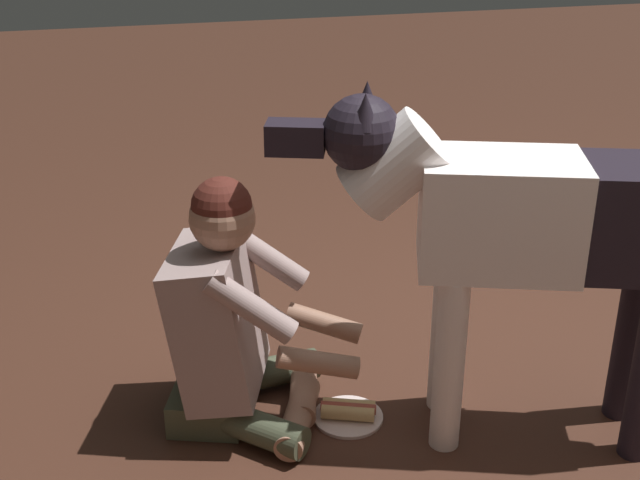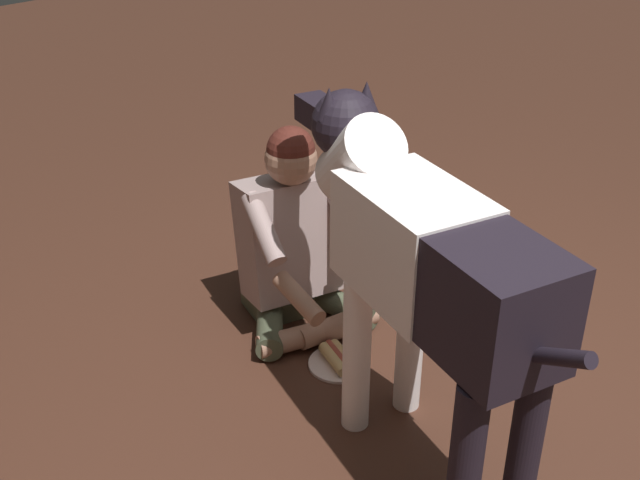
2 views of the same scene
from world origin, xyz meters
The scene contains 4 objects.
ground_plane centered at (0.00, 0.00, 0.00)m, with size 15.62×15.62×0.00m, color #45261B.
person_sitting_on_floor centered at (1.02, -0.10, 0.36)m, with size 0.71×0.60×0.87m.
large_dog centered at (0.18, 0.19, 0.74)m, with size 1.39×0.61×1.16m.
hot_dog_on_plate centered at (0.66, 0.03, 0.03)m, with size 0.24×0.24×0.06m.
Camera 1 is at (1.35, 2.33, 1.75)m, focal length 47.48 mm.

